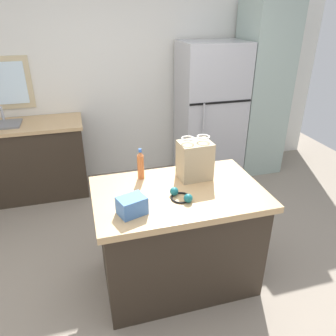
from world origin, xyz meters
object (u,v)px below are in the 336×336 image
Objects in this scene: refrigerator at (210,112)px; tall_cabinet at (261,92)px; ear_defenders at (181,196)px; kitchen_island at (178,237)px; shopping_bag at (195,160)px; bottle at (141,165)px; small_box at (132,206)px.

refrigerator is 0.80× the size of tall_cabinet.
ear_defenders is (-1.74, -1.94, -0.20)m from tall_cabinet.
tall_cabinet is at bearing 0.02° from refrigerator.
kitchen_island is 3.66× the size of shopping_bag.
tall_cabinet is at bearing 46.84° from kitchen_island.
tall_cabinet reaches higher than refrigerator.
small_box is at bearing -108.21° from bottle.
refrigerator is 6.86× the size of bottle.
tall_cabinet is 2.93m from small_box.
tall_cabinet reaches higher than small_box.
tall_cabinet is at bearing 43.94° from small_box.
bottle is 0.45m from ear_defenders.
kitchen_island is at bearing -50.42° from bottle.
ear_defenders is at bearing -61.02° from bottle.
small_box is (-1.39, -2.03, 0.06)m from refrigerator.
refrigerator is at bearing 61.35° from kitchen_island.
kitchen_island is 5.00× the size of bottle.
bottle is at bearing 71.79° from small_box.
shopping_bag is 0.69m from small_box.
tall_cabinet is 2.50m from bottle.
shopping_bag reaches higher than bottle.
ear_defenders is at bearing -131.83° from tall_cabinet.
shopping_bag reaches higher than small_box.
small_box is at bearing -124.39° from refrigerator.
kitchen_island is at bearing -118.65° from refrigerator.
small_box is at bearing -136.06° from tall_cabinet.
tall_cabinet is 6.29× the size of shopping_bag.
tall_cabinet reaches higher than shopping_bag.
shopping_bag is 0.37m from ear_defenders.
tall_cabinet reaches higher than kitchen_island.
bottle is (0.16, 0.48, 0.05)m from small_box.
refrigerator is 9.79× the size of small_box.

